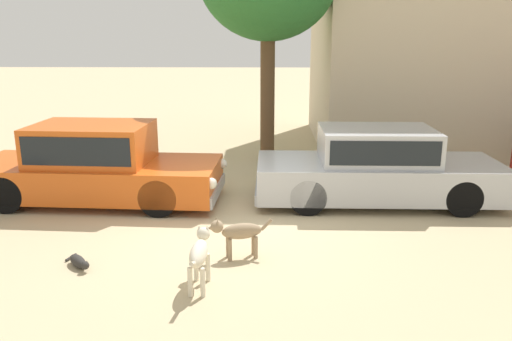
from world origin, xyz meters
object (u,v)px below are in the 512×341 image
Objects in this scene: parked_sedan_second at (377,166)px; stray_dog_spotted at (199,253)px; parked_sedan_nearest at (95,164)px; stray_cat at (79,262)px; stray_dog_tan at (237,232)px.

stray_dog_spotted is (-2.87, -3.39, -0.24)m from parked_sedan_second.
parked_sedan_second is 4.45m from stray_dog_spotted.
parked_sedan_second is at bearing 3.47° from parked_sedan_nearest.
stray_dog_tan is at bearing 56.24° from stray_cat.
parked_sedan_nearest is 4.64× the size of stray_dog_spotted.
stray_dog_tan is 1.59× the size of stray_cat.
parked_sedan_second is 5.45m from stray_cat.
stray_dog_tan is 2.18m from stray_cat.
stray_dog_spotted is 0.94m from stray_dog_tan.
stray_cat is (-1.72, 0.51, -0.37)m from stray_dog_spotted.
stray_cat is (-2.13, -0.33, -0.31)m from stray_dog_tan.
stray_dog_spotted reaches higher than stray_dog_tan.
stray_dog_tan is (-2.46, -2.54, -0.30)m from parked_sedan_second.
parked_sedan_nearest reaches higher than stray_dog_tan.
stray_dog_spotted is 1.11× the size of stray_dog_tan.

